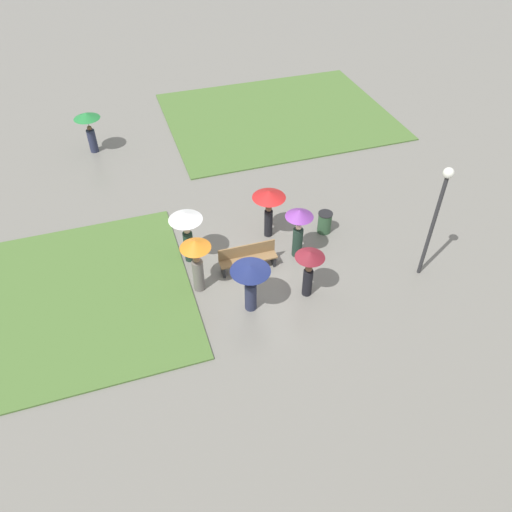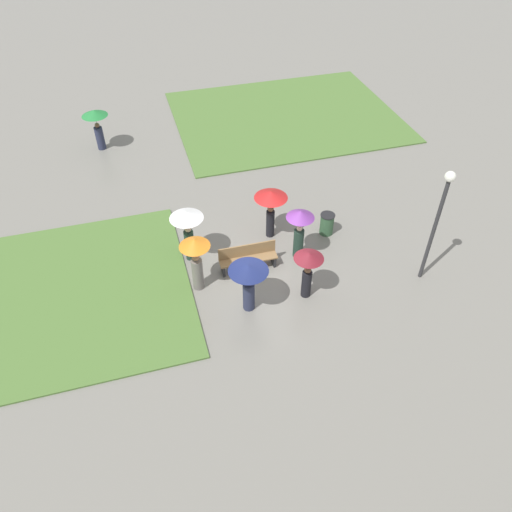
{
  "view_description": "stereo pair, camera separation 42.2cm",
  "coord_description": "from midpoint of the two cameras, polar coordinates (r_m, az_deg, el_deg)",
  "views": [
    {
      "loc": [
        -3.82,
        -11.13,
        11.51
      ],
      "look_at": [
        -0.08,
        0.31,
        0.65
      ],
      "focal_mm": 35.0,
      "sensor_mm": 36.0,
      "label": 1
    },
    {
      "loc": [
        -3.42,
        -11.25,
        11.51
      ],
      "look_at": [
        -0.08,
        0.31,
        0.65
      ],
      "focal_mm": 35.0,
      "sensor_mm": 36.0,
      "label": 2
    }
  ],
  "objects": [
    {
      "name": "trash_bin",
      "position": [
        18.08,
        7.18,
        3.83
      ],
      "size": [
        0.53,
        0.53,
        0.82
      ],
      "color": "#335638",
      "rests_on": "ground_plane"
    },
    {
      "name": "lone_walker_far_path",
      "position": [
        23.45,
        -19.13,
        14.12
      ],
      "size": [
        1.12,
        1.12,
        1.85
      ],
      "rotation": [
        0.0,
        0.0,
        4.9
      ],
      "color": "#282D47",
      "rests_on": "ground_plane"
    },
    {
      "name": "crowd_person_white",
      "position": [
        16.29,
        -8.71,
        3.47
      ],
      "size": [
        1.11,
        1.11,
        1.96
      ],
      "rotation": [
        0.0,
        0.0,
        2.93
      ],
      "color": "#1E3328",
      "rests_on": "ground_plane"
    },
    {
      "name": "crowd_person_orange",
      "position": [
        15.23,
        -7.62,
        -0.04
      ],
      "size": [
        0.95,
        0.95,
        2.0
      ],
      "rotation": [
        0.0,
        0.0,
        6.06
      ],
      "color": "slate",
      "rests_on": "ground_plane"
    },
    {
      "name": "crowd_person_maroon",
      "position": [
        15.1,
        5.3,
        -1.03
      ],
      "size": [
        0.91,
        0.91,
        1.76
      ],
      "rotation": [
        0.0,
        0.0,
        4.16
      ],
      "color": "black",
      "rests_on": "ground_plane"
    },
    {
      "name": "park_bench",
      "position": [
        16.44,
        -1.69,
        -0.1
      ],
      "size": [
        1.94,
        0.45,
        0.9
      ],
      "rotation": [
        0.0,
        0.0,
        -0.01
      ],
      "color": "brown",
      "rests_on": "ground_plane"
    },
    {
      "name": "crowd_person_purple",
      "position": [
        16.43,
        4.18,
        3.62
      ],
      "size": [
        0.93,
        0.93,
        1.91
      ],
      "rotation": [
        0.0,
        0.0,
        0.49
      ],
      "color": "#1E3328",
      "rests_on": "ground_plane"
    },
    {
      "name": "lamp_post",
      "position": [
        15.77,
        19.33,
        5.12
      ],
      "size": [
        0.32,
        0.32,
        4.03
      ],
      "color": "#2D2D30",
      "rests_on": "ground_plane"
    },
    {
      "name": "crowd_person_navy",
      "position": [
        14.56,
        -1.47,
        -2.49
      ],
      "size": [
        1.2,
        1.2,
        1.76
      ],
      "rotation": [
        0.0,
        0.0,
        2.42
      ],
      "color": "#282D47",
      "rests_on": "ground_plane"
    },
    {
      "name": "lawn_patch_far",
      "position": [
        25.88,
        2.04,
        15.72
      ],
      "size": [
        10.8,
        8.57,
        0.06
      ],
      "color": "#4C7033",
      "rests_on": "ground_plane"
    },
    {
      "name": "ground_plane",
      "position": [
        16.46,
        -0.13,
        -2.31
      ],
      "size": [
        90.0,
        90.0,
        0.0
      ],
      "primitive_type": "plane",
      "color": "slate"
    },
    {
      "name": "lawn_patch_near",
      "position": [
        16.86,
        -22.46,
        -4.95
      ],
      "size": [
        8.23,
        7.19,
        0.06
      ],
      "color": "#4C7033",
      "rests_on": "ground_plane"
    },
    {
      "name": "crowd_person_red",
      "position": [
        17.13,
        0.77,
        6.32
      ],
      "size": [
        1.16,
        1.16,
        1.9
      ],
      "rotation": [
        0.0,
        0.0,
        5.62
      ],
      "color": "black",
      "rests_on": "ground_plane"
    }
  ]
}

